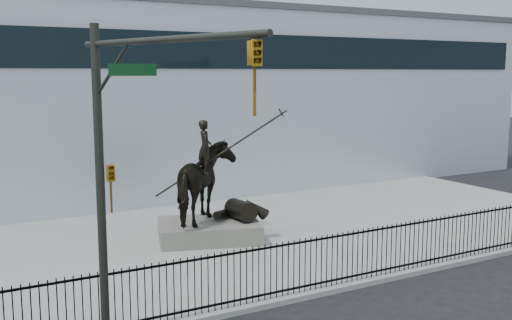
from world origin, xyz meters
TOP-DOWN VIEW (x-y plane):
  - ground at (0.00, 0.00)m, footprint 120.00×120.00m
  - plaza at (0.00, 7.00)m, footprint 30.00×12.00m
  - building at (0.00, 20.00)m, footprint 44.00×14.00m
  - picket_fence at (0.00, 1.25)m, footprint 22.10×0.10m
  - statue_plinth at (-1.40, 7.15)m, footprint 4.07×3.37m
  - equestrian_statue at (-1.33, 7.13)m, footprint 4.29×3.37m
  - traffic_signal_left at (-6.75, -0.62)m, footprint 1.52×4.84m

SIDE VIEW (x-z plane):
  - ground at x=0.00m, z-range 0.00..0.00m
  - plaza at x=0.00m, z-range 0.00..0.15m
  - statue_plinth at x=-1.40m, z-range 0.15..0.81m
  - picket_fence at x=0.00m, z-range 0.15..1.65m
  - equestrian_statue at x=-1.33m, z-range 0.28..4.08m
  - traffic_signal_left at x=-6.75m, z-range 0.53..7.53m
  - building at x=0.00m, z-range 0.00..9.00m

